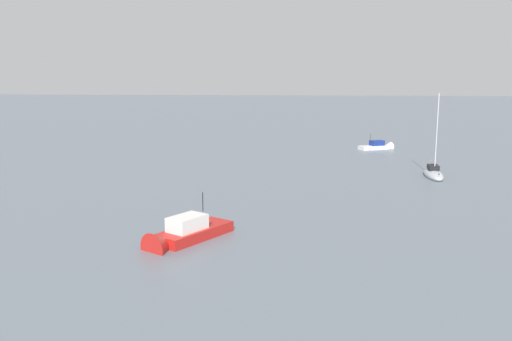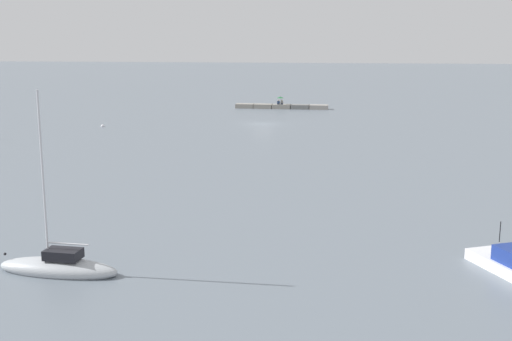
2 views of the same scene
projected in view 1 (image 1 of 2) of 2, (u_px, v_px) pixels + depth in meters
name	position (u px, v px, depth m)	size (l,w,h in m)	color
sailboat_grey_mid	(433.00, 174.00, 53.26)	(5.86, 1.86, 8.72)	#ADB2B7
motorboat_white_near	(379.00, 147.00, 73.96)	(3.62, 5.15, 2.80)	silver
motorboat_red_mid	(183.00, 236.00, 32.00)	(6.36, 4.86, 3.52)	red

